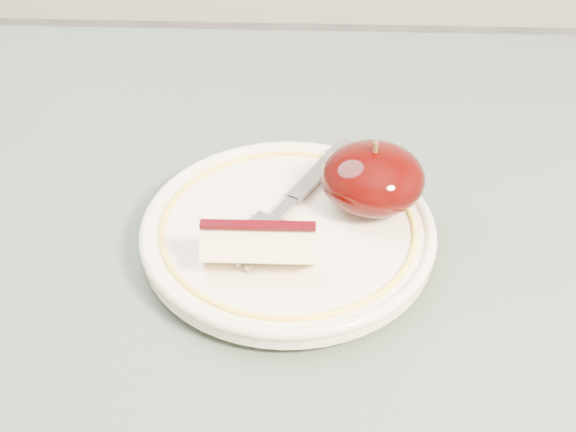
{
  "coord_description": "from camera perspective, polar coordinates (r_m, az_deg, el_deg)",
  "views": [
    {
      "loc": [
        -0.0,
        -0.32,
        1.14
      ],
      "look_at": [
        -0.02,
        0.11,
        0.78
      ],
      "focal_mm": 50.0,
      "sensor_mm": 36.0,
      "label": 1
    }
  ],
  "objects": [
    {
      "name": "apple_half",
      "position": [
        0.58,
        6.05,
        2.69
      ],
      "size": [
        0.08,
        0.07,
        0.05
      ],
      "color": "black",
      "rests_on": "plate"
    },
    {
      "name": "apple_wedge",
      "position": [
        0.53,
        -2.11,
        -2.09
      ],
      "size": [
        0.08,
        0.03,
        0.04
      ],
      "rotation": [
        0.0,
        0.0,
        0.0
      ],
      "color": "beige",
      "rests_on": "plate"
    },
    {
      "name": "fork",
      "position": [
        0.59,
        0.27,
        1.11
      ],
      "size": [
        0.1,
        0.16,
        0.0
      ],
      "rotation": [
        0.0,
        0.0,
        1.07
      ],
      "color": "gray",
      "rests_on": "plate"
    },
    {
      "name": "plate",
      "position": [
        0.57,
        0.0,
        -1.08
      ],
      "size": [
        0.21,
        0.21,
        0.02
      ],
      "color": "beige",
      "rests_on": "table"
    }
  ]
}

